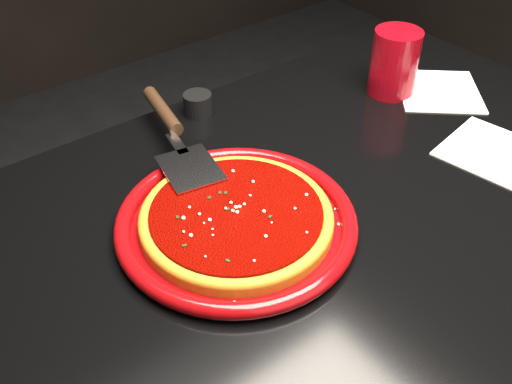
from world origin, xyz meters
TOP-DOWN VIEW (x-y plane):
  - table at (0.00, 0.00)m, footprint 1.20×0.80m
  - plate at (-0.17, 0.03)m, footprint 0.39×0.39m
  - pizza_crust at (-0.17, 0.03)m, footprint 0.31×0.31m
  - pizza_crust_rim at (-0.17, 0.03)m, footprint 0.31×0.31m
  - pizza_sauce at (-0.17, 0.03)m, footprint 0.28×0.28m
  - parmesan_dusting at (-0.17, 0.03)m, footprint 0.25×0.25m
  - basil_flecks at (-0.17, 0.03)m, footprint 0.22×0.22m
  - pizza_server at (-0.14, 0.24)m, footprint 0.17×0.37m
  - cup at (0.32, 0.17)m, footprint 0.11×0.11m
  - napkin_a at (0.30, -0.09)m, footprint 0.19×0.19m
  - napkin_b at (0.40, 0.11)m, footprint 0.23×0.23m
  - ramekin at (-0.04, 0.34)m, footprint 0.06×0.06m

SIDE VIEW (x-z plane):
  - table at x=0.00m, z-range 0.00..0.75m
  - napkin_a at x=0.30m, z-range 0.75..0.75m
  - napkin_b at x=0.40m, z-range 0.75..0.75m
  - plate at x=-0.17m, z-range 0.75..0.78m
  - pizza_crust at x=-0.17m, z-range 0.76..0.77m
  - ramekin at x=-0.04m, z-range 0.75..0.79m
  - pizza_crust_rim at x=-0.17m, z-range 0.77..0.78m
  - pizza_sauce at x=-0.17m, z-range 0.77..0.78m
  - basil_flecks at x=-0.17m, z-range 0.78..0.79m
  - parmesan_dusting at x=-0.17m, z-range 0.78..0.79m
  - pizza_server at x=-0.14m, z-range 0.78..0.81m
  - cup at x=0.32m, z-range 0.75..0.88m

